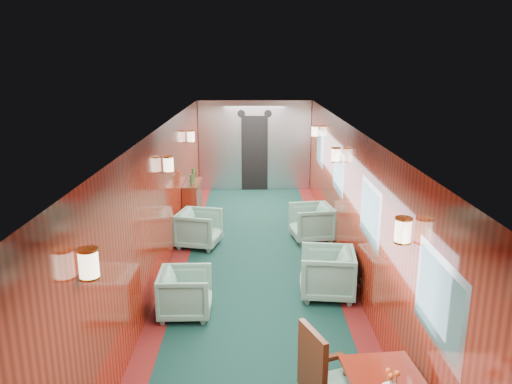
# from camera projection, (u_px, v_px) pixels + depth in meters

# --- Properties ---
(room) EXTENTS (12.00, 12.10, 2.40)m
(room) POSITION_uv_depth(u_px,v_px,m) (257.00, 182.00, 7.49)
(room) COLOR black
(room) RESTS_ON ground
(bulkhead) EXTENTS (2.98, 0.17, 2.39)m
(bulkhead) POSITION_uv_depth(u_px,v_px,m) (255.00, 146.00, 13.32)
(bulkhead) COLOR silver
(bulkhead) RESTS_ON ground
(windows_right) EXTENTS (0.02, 8.60, 0.80)m
(windows_right) POSITION_uv_depth(u_px,v_px,m) (352.00, 189.00, 7.79)
(windows_right) COLOR #B9BBC0
(windows_right) RESTS_ON ground
(wall_sconces) EXTENTS (2.97, 7.97, 0.25)m
(wall_sconces) POSITION_uv_depth(u_px,v_px,m) (256.00, 164.00, 8.00)
(wall_sconces) COLOR #FFF0C6
(wall_sconces) RESTS_ON ground
(side_chair) EXTENTS (0.66, 0.68, 1.16)m
(side_chair) POSITION_uv_depth(u_px,v_px,m) (325.00, 381.00, 4.44)
(side_chair) COLOR #214F45
(side_chair) RESTS_ON ground
(credenza) EXTENTS (0.32, 1.02, 1.19)m
(credenza) POSITION_uv_depth(u_px,v_px,m) (193.00, 202.00, 10.63)
(credenza) COLOR maroon
(credenza) RESTS_ON ground
(armchair_left_near) EXTENTS (0.72, 0.71, 0.65)m
(armchair_left_near) POSITION_uv_depth(u_px,v_px,m) (185.00, 293.00, 6.80)
(armchair_left_near) COLOR #214F45
(armchair_left_near) RESTS_ON ground
(armchair_left_far) EXTENTS (0.90, 0.89, 0.69)m
(armchair_left_far) POSITION_uv_depth(u_px,v_px,m) (199.00, 229.00, 9.35)
(armchair_left_far) COLOR #214F45
(armchair_left_far) RESTS_ON ground
(armchair_right_near) EXTENTS (0.87, 0.85, 0.72)m
(armchair_right_near) POSITION_uv_depth(u_px,v_px,m) (327.00, 273.00, 7.35)
(armchair_right_near) COLOR #214F45
(armchair_right_near) RESTS_ON ground
(armchair_right_far) EXTENTS (0.88, 0.86, 0.70)m
(armchair_right_far) POSITION_uv_depth(u_px,v_px,m) (311.00, 222.00, 9.68)
(armchair_right_far) COLOR #214F45
(armchair_right_far) RESTS_ON ground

